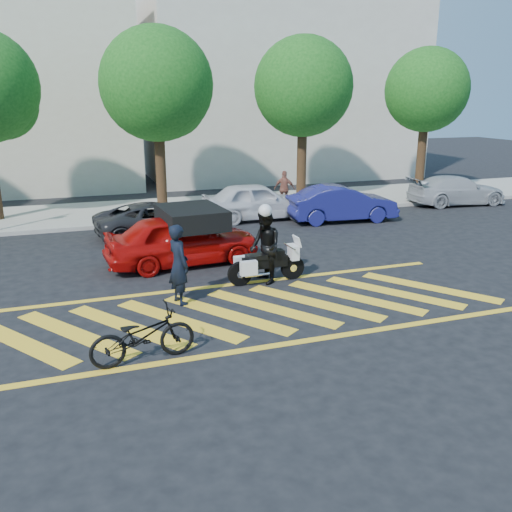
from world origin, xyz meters
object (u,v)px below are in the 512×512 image
object	(u,v)px
police_motorcycle	(265,264)
red_convertible	(182,239)
bicycle	(143,336)
parked_mid_right	(257,201)
parked_mid_left	(157,219)
parked_right	(342,204)
officer_moto	(265,247)
parked_far_right	(457,190)
officer_bike	(179,264)

from	to	relation	value
police_motorcycle	red_convertible	xyz separation A→B (m)	(-1.75, 2.32, 0.24)
bicycle	parked_mid_right	bearing A→B (deg)	-36.09
parked_mid_left	parked_right	size ratio (longest dim) A/B	1.01
parked_mid_right	officer_moto	bearing A→B (deg)	163.54
bicycle	parked_mid_left	xyz separation A→B (m)	(1.80, 9.50, 0.08)
officer_moto	parked_far_right	bearing A→B (deg)	119.48
bicycle	parked_far_right	world-z (taller)	parked_far_right
parked_mid_right	parked_far_right	xyz separation A→B (m)	(9.73, 0.00, -0.09)
bicycle	red_convertible	world-z (taller)	red_convertible
police_motorcycle	parked_mid_left	bearing A→B (deg)	105.53
bicycle	parked_far_right	size ratio (longest dim) A/B	0.44
officer_bike	parked_mid_right	distance (m)	9.46
officer_bike	parked_right	bearing A→B (deg)	-64.39
officer_moto	parked_right	xyz separation A→B (m)	(5.44, 6.01, -0.27)
officer_bike	parked_right	world-z (taller)	officer_bike
officer_bike	parked_mid_left	size ratio (longest dim) A/B	0.45
parked_far_right	red_convertible	bearing A→B (deg)	115.39
red_convertible	parked_far_right	size ratio (longest dim) A/B	0.99
parked_mid_left	parked_right	bearing A→B (deg)	-97.42
police_motorcycle	parked_mid_left	world-z (taller)	parked_mid_left
officer_moto	red_convertible	xyz separation A→B (m)	(-1.74, 2.32, -0.22)
police_motorcycle	parked_far_right	bearing A→B (deg)	29.51
officer_moto	parked_far_right	size ratio (longest dim) A/B	0.43
bicycle	parked_far_right	bearing A→B (deg)	-62.47
bicycle	red_convertible	xyz separation A→B (m)	(1.95, 5.82, 0.24)
parked_mid_left	parked_far_right	world-z (taller)	parked_far_right
officer_moto	police_motorcycle	bearing A→B (deg)	83.04
red_convertible	parked_far_right	xyz separation A→B (m)	(13.81, 5.08, -0.10)
officer_bike	parked_mid_right	bearing A→B (deg)	-45.40
police_motorcycle	parked_right	world-z (taller)	parked_right
officer_bike	police_motorcycle	distance (m)	2.61
officer_bike	parked_far_right	distance (m)	16.65
police_motorcycle	parked_mid_right	world-z (taller)	parked_mid_right
parked_far_right	police_motorcycle	bearing A→B (deg)	126.75
officer_moto	parked_mid_left	distance (m)	6.31
officer_moto	red_convertible	bearing A→B (deg)	-145.24
bicycle	parked_right	distance (m)	13.18
red_convertible	parked_right	bearing A→B (deg)	-67.37
officer_moto	parked_right	bearing A→B (deg)	135.80
bicycle	police_motorcycle	size ratio (longest dim) A/B	0.91
parked_mid_left	parked_mid_right	size ratio (longest dim) A/B	0.98
red_convertible	parked_far_right	distance (m)	14.71
parked_mid_left	parked_mid_right	world-z (taller)	parked_mid_right
officer_bike	parked_mid_left	bearing A→B (deg)	-19.72
bicycle	parked_right	size ratio (longest dim) A/B	0.46
parked_mid_left	parked_far_right	size ratio (longest dim) A/B	0.96
red_convertible	parked_mid_left	size ratio (longest dim) A/B	1.03
officer_moto	red_convertible	world-z (taller)	officer_moto
officer_moto	parked_right	world-z (taller)	officer_moto
red_convertible	parked_mid_right	bearing A→B (deg)	-43.28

